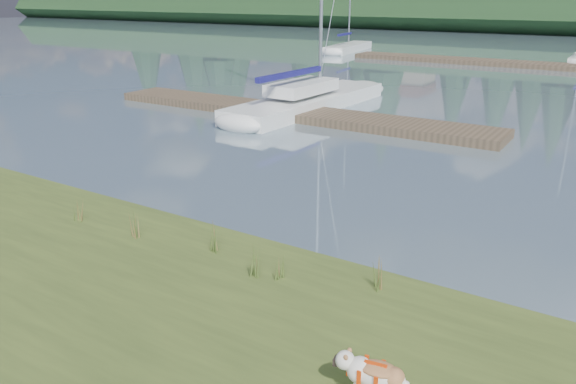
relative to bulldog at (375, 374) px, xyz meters
The scene contains 13 objects.
ground 34.71m from the bulldog, 99.08° to the left, with size 200.00×200.00×0.00m, color slate.
bulldog is the anchor object (origin of this frame).
sailboat_main 18.29m from the bulldog, 121.39° to the left, with size 2.40×10.37×14.67m.
dock_near 16.31m from the bulldog, 125.52° to the left, with size 16.00×2.00×0.30m, color #4C3D2C.
dock_far 34.45m from the bulldog, 95.79° to the left, with size 26.00×2.20×0.30m, color #4C3D2C.
sailboat_bg_0 42.68m from the bulldog, 116.75° to the left, with size 2.62×8.35×11.88m.
weed_0 5.57m from the bulldog, 163.66° to the left, with size 0.17×0.14×0.60m.
weed_1 4.14m from the bulldog, 153.25° to the left, with size 0.17×0.14×0.58m.
weed_2 3.11m from the bulldog, 149.08° to the left, with size 0.17×0.14×0.56m.
weed_3 6.92m from the bulldog, 167.08° to the left, with size 0.17×0.14×0.49m.
weed_4 2.83m from the bulldog, 143.53° to the left, with size 0.17×0.14×0.50m.
weed_5 2.35m from the bulldog, 112.89° to the left, with size 0.17×0.14×0.68m.
mud_lip 6.12m from the bulldog, 154.00° to the left, with size 60.00×0.50×0.14m, color #33281C.
Camera 1 is at (7.35, -8.92, 4.43)m, focal length 35.00 mm.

